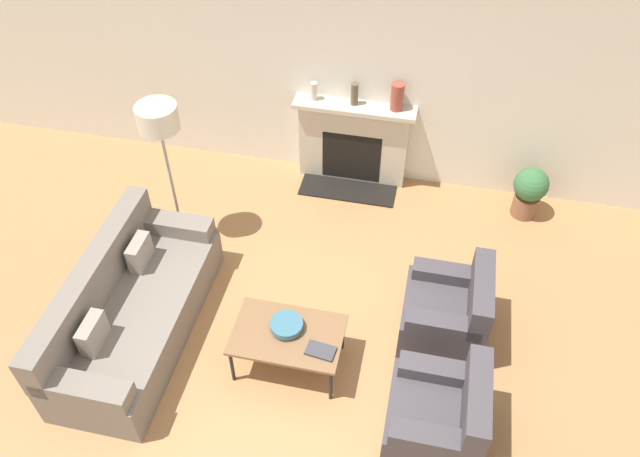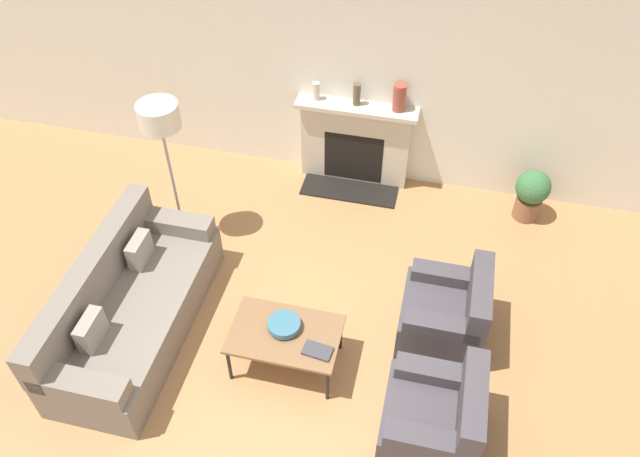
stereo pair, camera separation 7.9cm
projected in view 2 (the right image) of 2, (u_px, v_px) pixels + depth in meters
The scene contains 14 objects.
ground_plane at pixel (298, 392), 5.49m from camera, with size 18.00×18.00×0.00m, color #A87547.
wall_back at pixel (370, 65), 6.66m from camera, with size 18.00×0.06×2.90m.
fireplace at pixel (355, 144), 7.24m from camera, with size 1.37×0.59×1.03m.
couch at pixel (130, 307), 5.77m from camera, with size 0.90×2.13×0.86m.
armchair_near at pixel (435, 418), 4.98m from camera, with size 0.75×0.78×0.80m.
armchair_far at pixel (447, 313), 5.73m from camera, with size 0.75×0.78×0.80m.
coffee_table at pixel (285, 335), 5.42m from camera, with size 0.96×0.62×0.45m.
bowl at pixel (284, 325), 5.40m from camera, with size 0.29×0.29×0.08m.
book at pixel (317, 351), 5.25m from camera, with size 0.26×0.18×0.02m.
floor_lamp at pixel (161, 128), 5.93m from camera, with size 0.40×0.40×1.66m.
mantel_vase_left at pixel (316, 91), 6.88m from camera, with size 0.08×0.08×0.21m.
mantel_vase_center_left at pixel (357, 94), 6.79m from camera, with size 0.08×0.08×0.25m.
mantel_vase_center_right at pixel (399, 98), 6.69m from camera, with size 0.14×0.14×0.31m.
potted_plant at pixel (531, 193), 6.85m from camera, with size 0.38×0.38×0.62m.
Camera 2 is at (0.85, -2.77, 4.89)m, focal length 35.00 mm.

